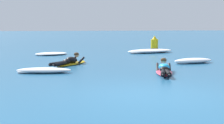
% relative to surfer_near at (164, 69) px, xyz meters
% --- Properties ---
extents(ground_plane, '(120.00, 120.00, 0.00)m').
position_rel_surfer_near_xyz_m(ground_plane, '(-1.41, 6.54, -0.14)').
color(ground_plane, '#235B84').
extents(surfer_near, '(1.06, 2.54, 0.54)m').
position_rel_surfer_near_xyz_m(surfer_near, '(0.00, 0.00, 0.00)').
color(surfer_near, '#E54C66').
rests_on(surfer_near, ground).
extents(surfer_far, '(1.74, 2.25, 0.54)m').
position_rel_surfer_near_xyz_m(surfer_far, '(-3.23, 2.93, 0.00)').
color(surfer_far, yellow).
rests_on(surfer_far, ground).
extents(whitewater_front, '(2.07, 1.66, 0.14)m').
position_rel_surfer_near_xyz_m(whitewater_front, '(-4.13, 7.69, -0.07)').
color(whitewater_front, white).
rests_on(whitewater_front, ground).
extents(whitewater_mid_left, '(1.93, 0.98, 0.23)m').
position_rel_surfer_near_xyz_m(whitewater_mid_left, '(2.17, 2.77, -0.03)').
color(whitewater_mid_left, white).
rests_on(whitewater_mid_left, ground).
extents(whitewater_mid_right, '(3.07, 1.72, 0.23)m').
position_rel_surfer_near_xyz_m(whitewater_mid_right, '(1.63, 8.15, -0.03)').
color(whitewater_mid_right, white).
rests_on(whitewater_mid_right, ground).
extents(whitewater_back, '(1.99, 0.84, 0.19)m').
position_rel_surfer_near_xyz_m(whitewater_back, '(-4.19, 0.71, -0.05)').
color(whitewater_back, white).
rests_on(whitewater_back, ground).
extents(channel_marker_buoy, '(0.49, 0.49, 0.94)m').
position_rel_surfer_near_xyz_m(channel_marker_buoy, '(2.45, 10.20, 0.23)').
color(channel_marker_buoy, yellow).
rests_on(channel_marker_buoy, ground).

